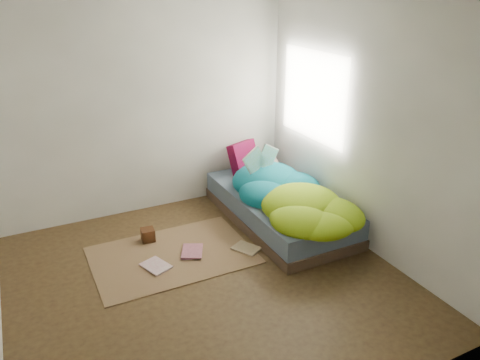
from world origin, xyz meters
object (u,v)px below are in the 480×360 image
pillow_magenta (244,158)px  floor_book_b (182,252)px  wooden_box (148,235)px  open_book (262,151)px  bed (279,208)px  floor_book_a (147,270)px

pillow_magenta → floor_book_b: size_ratio=1.41×
pillow_magenta → wooden_box: (-1.45, -0.57, -0.46)m
pillow_magenta → open_book: open_book is taller
open_book → bed: bearing=-79.8°
bed → pillow_magenta: 0.87m
floor_book_a → floor_book_b: size_ratio=1.00×
open_book → floor_book_a: bearing=-171.1°
open_book → wooden_box: (-1.41, -0.03, -0.73)m
bed → wooden_box: size_ratio=14.56×
wooden_box → floor_book_a: (-0.18, -0.57, -0.06)m
bed → floor_book_a: bed is taller
open_book → floor_book_b: bearing=-171.6°
bed → wooden_box: bearing=171.6°
pillow_magenta → wooden_box: bearing=178.9°
bed → open_book: 0.69m
open_book → floor_book_a: (-1.58, -0.60, -0.79)m
bed → wooden_box: (-1.51, 0.22, -0.09)m
bed → pillow_magenta: bearing=94.2°
pillow_magenta → floor_book_a: size_ratio=1.41×
wooden_box → floor_book_b: (0.24, -0.40, -0.06)m
bed → pillow_magenta: pillow_magenta is taller
bed → floor_book_a: size_ratio=7.05×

